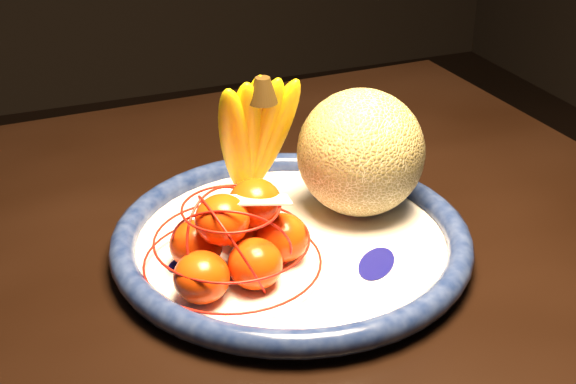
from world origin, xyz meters
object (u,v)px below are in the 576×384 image
object	(u,v)px
cantaloupe	(361,153)
mandarin_bag	(236,240)
dining_table	(79,329)
fruit_bowl	(291,241)
banana_bunch	(253,134)

from	to	relation	value
cantaloupe	mandarin_bag	distance (m)	0.19
dining_table	fruit_bowl	distance (m)	0.25
fruit_bowl	mandarin_bag	xyz separation A→B (m)	(-0.07, -0.03, 0.03)
dining_table	banana_bunch	world-z (taller)	banana_bunch
cantaloupe	banana_bunch	distance (m)	0.12
fruit_bowl	banana_bunch	distance (m)	0.13
cantaloupe	mandarin_bag	xyz separation A→B (m)	(-0.17, -0.07, -0.04)
dining_table	banana_bunch	size ratio (longest dim) A/B	7.92
dining_table	cantaloupe	distance (m)	0.37
fruit_bowl	cantaloupe	xyz separation A→B (m)	(0.10, 0.04, 0.07)
cantaloupe	banana_bunch	bearing A→B (deg)	156.24
banana_bunch	dining_table	bearing A→B (deg)	-171.72
dining_table	fruit_bowl	bearing A→B (deg)	-14.70
dining_table	fruit_bowl	world-z (taller)	fruit_bowl
cantaloupe	banana_bunch	world-z (taller)	banana_bunch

